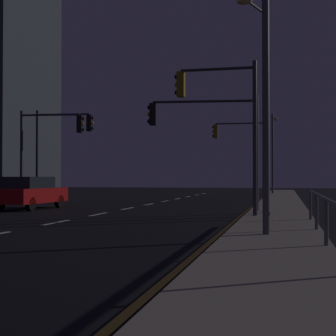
# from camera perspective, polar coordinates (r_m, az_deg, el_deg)

# --- Properties ---
(ground_plane) EXTENTS (112.00, 112.00, 0.00)m
(ground_plane) POSITION_cam_1_polar(r_m,az_deg,el_deg) (21.86, -7.38, -5.09)
(ground_plane) COLOR black
(ground_plane) RESTS_ON ground
(sidewalk_right) EXTENTS (2.45, 77.00, 0.14)m
(sidewalk_right) POSITION_cam_1_polar(r_m,az_deg,el_deg) (20.50, 12.29, -5.14)
(sidewalk_right) COLOR #9E937F
(sidewalk_right) RESTS_ON ground
(lane_markings_center) EXTENTS (0.14, 50.00, 0.01)m
(lane_markings_center) POSITION_cam_1_polar(r_m,az_deg,el_deg) (25.17, -4.59, -4.55)
(lane_markings_center) COLOR silver
(lane_markings_center) RESTS_ON ground
(lane_edge_line) EXTENTS (0.14, 53.00, 0.01)m
(lane_edge_line) POSITION_cam_1_polar(r_m,az_deg,el_deg) (25.55, 9.11, -4.49)
(lane_edge_line) COLOR gold
(lane_edge_line) RESTS_ON ground
(car) EXTENTS (1.95, 4.45, 1.57)m
(car) POSITION_cam_1_polar(r_m,az_deg,el_deg) (25.54, -15.21, -2.64)
(car) COLOR #B71414
(car) RESTS_ON ground
(traffic_light_mid_right) EXTENTS (3.77, 0.48, 5.35)m
(traffic_light_mid_right) POSITION_cam_1_polar(r_m,az_deg,el_deg) (35.08, 8.39, 2.81)
(traffic_light_mid_right) COLOR #2D3033
(traffic_light_mid_right) RESTS_ON sidewalk_right
(traffic_light_overhead_east) EXTENTS (3.44, 0.62, 5.46)m
(traffic_light_overhead_east) POSITION_cam_1_polar(r_m,az_deg,el_deg) (30.21, -11.90, 3.28)
(traffic_light_overhead_east) COLOR #2D3033
(traffic_light_overhead_east) RESTS_ON ground
(traffic_light_far_left) EXTENTS (4.71, 0.83, 4.90)m
(traffic_light_far_left) POSITION_cam_1_polar(r_m,az_deg,el_deg) (21.78, 4.27, 4.48)
(traffic_light_far_left) COLOR #38383D
(traffic_light_far_left) RESTS_ON sidewalk_right
(traffic_light_mid_left) EXTENTS (3.11, 0.34, 5.71)m
(traffic_light_mid_left) POSITION_cam_1_polar(r_m,az_deg,el_deg) (19.19, 5.96, 6.62)
(traffic_light_mid_left) COLOR #38383D
(traffic_light_mid_left) RESTS_ON sidewalk_right
(traffic_light_near_right) EXTENTS (3.62, 0.65, 5.23)m
(traffic_light_near_right) POSITION_cam_1_polar(r_m,az_deg,el_deg) (28.71, -13.23, 3.23)
(traffic_light_near_right) COLOR #2D3033
(traffic_light_near_right) RESTS_ON ground
(street_lamp_median) EXTENTS (2.17, 0.91, 7.25)m
(street_lamp_median) POSITION_cam_1_polar(r_m,az_deg,el_deg) (13.19, 9.39, 12.06)
(street_lamp_median) COLOR #4C4C51
(street_lamp_median) RESTS_ON sidewalk_right
(street_lamp_mid_block) EXTENTS (0.56, 2.35, 7.00)m
(street_lamp_mid_block) POSITION_cam_1_polar(r_m,az_deg,el_deg) (45.94, 11.70, 2.53)
(street_lamp_mid_block) COLOR #4C4C51
(street_lamp_mid_block) RESTS_ON sidewalk_right
(street_lamp_corner) EXTENTS (1.07, 2.28, 8.03)m
(street_lamp_corner) POSITION_cam_1_polar(r_m,az_deg,el_deg) (20.38, 10.57, 8.61)
(street_lamp_corner) COLOR #38383D
(street_lamp_corner) RESTS_ON sidewalk_right
(barrier_fence) EXTENTS (0.09, 16.63, 0.98)m
(barrier_fence) POSITION_cam_1_polar(r_m,az_deg,el_deg) (9.28, 18.08, -5.02)
(barrier_fence) COLOR #59595E
(barrier_fence) RESTS_ON sidewalk_right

